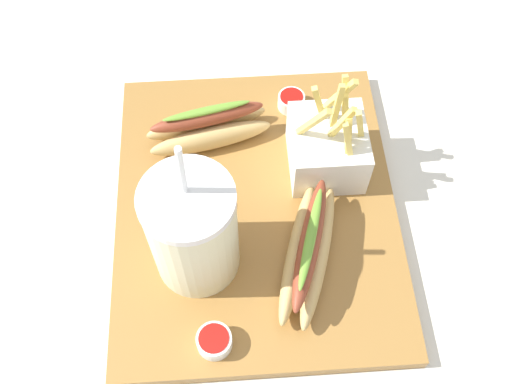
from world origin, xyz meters
The scene contains 9 objects.
ground_plane centered at (0.00, 0.00, -0.01)m, with size 2.40×2.40×0.02m, color silver.
food_tray centered at (0.00, 0.00, 0.01)m, with size 0.43×0.35×0.02m, color olive.
soda_cup centered at (-0.07, 0.07, 0.10)m, with size 0.10×0.10×0.23m.
fries_basket centered at (0.06, -0.09, 0.06)m, with size 0.10×0.09×0.14m.
hot_dog_1 centered at (0.11, 0.06, 0.05)m, with size 0.09×0.17×0.06m.
hot_dog_2 centered at (-0.08, -0.06, 0.05)m, with size 0.19×0.10×0.07m.
ketchup_cup_1 centered at (0.00, 0.06, 0.03)m, with size 0.04×0.04×0.02m.
ketchup_cup_2 centered at (0.15, -0.06, 0.03)m, with size 0.04×0.04×0.02m.
ketchup_cup_3 centered at (-0.18, 0.06, 0.03)m, with size 0.04×0.04×0.02m.
Camera 1 is at (-0.36, 0.02, 0.67)m, focal length 41.08 mm.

